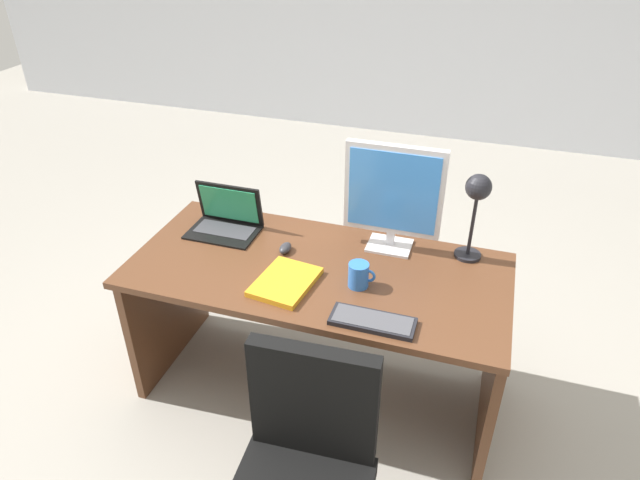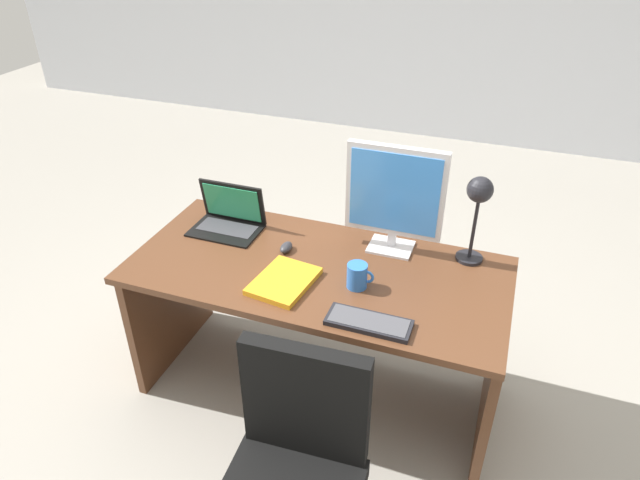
{
  "view_description": "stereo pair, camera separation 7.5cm",
  "coord_description": "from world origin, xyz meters",
  "px_view_note": "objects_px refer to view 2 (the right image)",
  "views": [
    {
      "loc": [
        0.63,
        -1.93,
        2.15
      ],
      "look_at": [
        0.0,
        0.04,
        0.86
      ],
      "focal_mm": 31.63,
      "sensor_mm": 36.0,
      "label": 1
    },
    {
      "loc": [
        0.71,
        -1.9,
        2.15
      ],
      "look_at": [
        0.0,
        0.04,
        0.86
      ],
      "focal_mm": 31.63,
      "sensor_mm": 36.0,
      "label": 2
    }
  ],
  "objects_px": {
    "laptop": "(230,214)",
    "keyboard": "(369,322)",
    "monitor": "(395,195)",
    "coffee_mug": "(358,276)",
    "book": "(284,281)",
    "desk_lamp": "(478,201)",
    "desk": "(321,301)",
    "mouse": "(286,247)"
  },
  "relations": [
    {
      "from": "desk",
      "to": "book",
      "type": "relative_size",
      "value": 5.22
    },
    {
      "from": "mouse",
      "to": "coffee_mug",
      "type": "distance_m",
      "value": 0.41
    },
    {
      "from": "desk",
      "to": "keyboard",
      "type": "height_order",
      "value": "keyboard"
    },
    {
      "from": "monitor",
      "to": "book",
      "type": "bearing_deg",
      "value": -130.1
    },
    {
      "from": "mouse",
      "to": "monitor",
      "type": "bearing_deg",
      "value": 22.7
    },
    {
      "from": "desk",
      "to": "laptop",
      "type": "height_order",
      "value": "laptop"
    },
    {
      "from": "desk_lamp",
      "to": "coffee_mug",
      "type": "height_order",
      "value": "desk_lamp"
    },
    {
      "from": "mouse",
      "to": "book",
      "type": "bearing_deg",
      "value": -69.25
    },
    {
      "from": "book",
      "to": "desk",
      "type": "bearing_deg",
      "value": 66.86
    },
    {
      "from": "mouse",
      "to": "desk",
      "type": "bearing_deg",
      "value": -8.23
    },
    {
      "from": "desk",
      "to": "book",
      "type": "bearing_deg",
      "value": -113.14
    },
    {
      "from": "desk_lamp",
      "to": "book",
      "type": "xyz_separation_m",
      "value": [
        -0.71,
        -0.43,
        -0.29
      ]
    },
    {
      "from": "desk",
      "to": "monitor",
      "type": "bearing_deg",
      "value": 38.59
    },
    {
      "from": "desk_lamp",
      "to": "book",
      "type": "height_order",
      "value": "desk_lamp"
    },
    {
      "from": "desk",
      "to": "coffee_mug",
      "type": "xyz_separation_m",
      "value": [
        0.21,
        -0.12,
        0.28
      ]
    },
    {
      "from": "desk_lamp",
      "to": "laptop",
      "type": "bearing_deg",
      "value": -176.0
    },
    {
      "from": "book",
      "to": "coffee_mug",
      "type": "relative_size",
      "value": 2.75
    },
    {
      "from": "laptop",
      "to": "keyboard",
      "type": "bearing_deg",
      "value": -29.81
    },
    {
      "from": "monitor",
      "to": "laptop",
      "type": "bearing_deg",
      "value": -174.72
    },
    {
      "from": "desk",
      "to": "monitor",
      "type": "xyz_separation_m",
      "value": [
        0.27,
        0.21,
        0.5
      ]
    },
    {
      "from": "desk",
      "to": "book",
      "type": "height_order",
      "value": "book"
    },
    {
      "from": "keyboard",
      "to": "desk",
      "type": "bearing_deg",
      "value": 132.8
    },
    {
      "from": "monitor",
      "to": "desk_lamp",
      "type": "xyz_separation_m",
      "value": [
        0.35,
        0.01,
        0.03
      ]
    },
    {
      "from": "desk_lamp",
      "to": "book",
      "type": "relative_size",
      "value": 1.31
    },
    {
      "from": "monitor",
      "to": "keyboard",
      "type": "bearing_deg",
      "value": -84.71
    },
    {
      "from": "monitor",
      "to": "coffee_mug",
      "type": "height_order",
      "value": "monitor"
    },
    {
      "from": "laptop",
      "to": "coffee_mug",
      "type": "height_order",
      "value": "laptop"
    },
    {
      "from": "desk_lamp",
      "to": "keyboard",
      "type": "bearing_deg",
      "value": -118.17
    },
    {
      "from": "laptop",
      "to": "desk_lamp",
      "type": "xyz_separation_m",
      "value": [
        1.14,
        0.08,
        0.24
      ]
    },
    {
      "from": "keyboard",
      "to": "mouse",
      "type": "distance_m",
      "value": 0.62
    },
    {
      "from": "monitor",
      "to": "keyboard",
      "type": "distance_m",
      "value": 0.62
    },
    {
      "from": "keyboard",
      "to": "desk_lamp",
      "type": "bearing_deg",
      "value": 61.83
    },
    {
      "from": "laptop",
      "to": "book",
      "type": "xyz_separation_m",
      "value": [
        0.43,
        -0.35,
        -0.05
      ]
    },
    {
      "from": "desk",
      "to": "laptop",
      "type": "bearing_deg",
      "value": 165.11
    },
    {
      "from": "laptop",
      "to": "keyboard",
      "type": "distance_m",
      "value": 0.97
    },
    {
      "from": "keyboard",
      "to": "book",
      "type": "height_order",
      "value": "book"
    },
    {
      "from": "monitor",
      "to": "laptop",
      "type": "distance_m",
      "value": 0.82
    },
    {
      "from": "keyboard",
      "to": "coffee_mug",
      "type": "distance_m",
      "value": 0.25
    },
    {
      "from": "mouse",
      "to": "coffee_mug",
      "type": "height_order",
      "value": "coffee_mug"
    },
    {
      "from": "laptop",
      "to": "mouse",
      "type": "distance_m",
      "value": 0.37
    },
    {
      "from": "desk",
      "to": "laptop",
      "type": "distance_m",
      "value": 0.61
    },
    {
      "from": "desk",
      "to": "monitor",
      "type": "height_order",
      "value": "monitor"
    }
  ]
}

